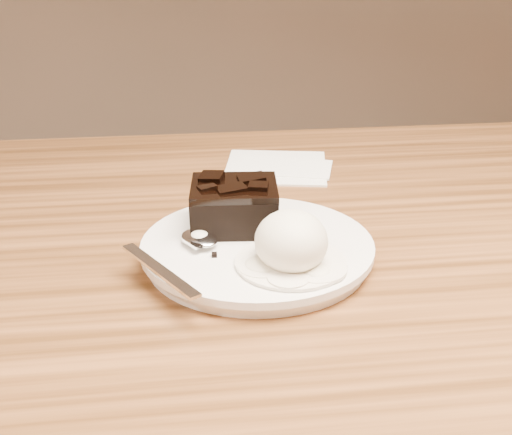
{
  "coord_description": "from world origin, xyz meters",
  "views": [
    {
      "loc": [
        -0.17,
        -0.59,
        1.05
      ],
      "look_at": [
        -0.1,
        -0.03,
        0.79
      ],
      "focal_mm": 45.06,
      "sensor_mm": 36.0,
      "label": 1
    }
  ],
  "objects": [
    {
      "name": "plate",
      "position": [
        -0.1,
        -0.04,
        0.76
      ],
      "size": [
        0.23,
        0.23,
        0.02
      ],
      "primitive_type": "cylinder",
      "color": "white",
      "rests_on": "dining_table"
    },
    {
      "name": "crumb_b",
      "position": [
        -0.1,
        -0.03,
        0.77
      ],
      "size": [
        0.01,
        0.01,
        0.0
      ],
      "primitive_type": "cube",
      "rotation": [
        0.0,
        0.0,
        0.66
      ],
      "color": "black",
      "rests_on": "plate"
    },
    {
      "name": "ice_cream_scoop",
      "position": [
        -0.08,
        -0.09,
        0.79
      ],
      "size": [
        0.07,
        0.07,
        0.06
      ],
      "primitive_type": "ellipsoid",
      "color": "#ECE3CA",
      "rests_on": "plate"
    },
    {
      "name": "spoon",
      "position": [
        -0.16,
        -0.03,
        0.77
      ],
      "size": [
        0.12,
        0.17,
        0.01
      ],
      "primitive_type": null,
      "rotation": [
        0.0,
        0.0,
        0.54
      ],
      "color": "silver",
      "rests_on": "plate"
    },
    {
      "name": "crumb_a",
      "position": [
        -0.15,
        -0.06,
        0.77
      ],
      "size": [
        0.01,
        0.01,
        0.0
      ],
      "primitive_type": "cube",
      "rotation": [
        0.0,
        0.0,
        1.51
      ],
      "color": "black",
      "rests_on": "plate"
    },
    {
      "name": "melt_puddle",
      "position": [
        -0.08,
        -0.09,
        0.77
      ],
      "size": [
        0.1,
        0.1,
        0.0
      ],
      "primitive_type": "cylinder",
      "color": "white",
      "rests_on": "plate"
    },
    {
      "name": "brownie",
      "position": [
        -0.12,
        0.0,
        0.79
      ],
      "size": [
        0.09,
        0.08,
        0.04
      ],
      "primitive_type": "cube",
      "rotation": [
        0.0,
        0.0,
        -0.09
      ],
      "color": "black",
      "rests_on": "plate"
    },
    {
      "name": "napkin",
      "position": [
        -0.05,
        0.22,
        0.75
      ],
      "size": [
        0.16,
        0.16,
        0.01
      ],
      "primitive_type": "cube",
      "rotation": [
        0.0,
        0.0,
        -0.19
      ],
      "color": "white",
      "rests_on": "dining_table"
    }
  ]
}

